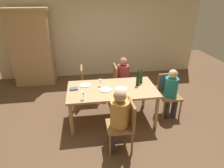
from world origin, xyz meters
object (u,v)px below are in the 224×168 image
at_px(dinner_plate_host, 105,90).
at_px(handbag, 105,96).
at_px(wine_bottle_tall_green, 141,77).
at_px(wine_glass_near_left, 100,81).
at_px(chair_far_right, 120,80).
at_px(dinner_plate_guest_right, 85,85).
at_px(chair_right_end, 168,88).
at_px(armoire_cabinet, 32,48).
at_px(person_man_bearded, 124,75).
at_px(dining_table, 112,92).
at_px(chair_far_left, 87,82).
at_px(wine_bottle_dark_red, 138,79).
at_px(person_woman_host, 118,116).
at_px(wine_glass_centre, 83,94).
at_px(dinner_plate_guest_left, 121,89).
at_px(chair_near, 124,122).
at_px(person_man_guest, 171,90).

height_order(dinner_plate_host, handbag, dinner_plate_host).
relative_size(wine_bottle_tall_green, wine_glass_near_left, 2.17).
distance_m(chair_far_right, dinner_plate_guest_right, 1.10).
relative_size(chair_right_end, dinner_plate_guest_right, 3.76).
height_order(wine_bottle_tall_green, dinner_plate_guest_right, wine_bottle_tall_green).
distance_m(armoire_cabinet, wine_bottle_tall_green, 3.38).
relative_size(chair_far_right, person_man_bearded, 0.82).
distance_m(dining_table, chair_right_end, 1.30).
height_order(chair_far_left, wine_bottle_dark_red, wine_bottle_dark_red).
bearing_deg(person_woman_host, chair_far_right, -11.28).
bearing_deg(chair_far_left, handbag, 90.00).
height_order(dining_table, wine_glass_near_left, wine_glass_near_left).
distance_m(wine_glass_centre, dinner_plate_guest_right, 0.59).
xyz_separation_m(chair_far_left, dinner_plate_guest_left, (0.67, -0.93, 0.22)).
xyz_separation_m(person_man_bearded, wine_glass_near_left, (-0.66, -0.72, 0.21)).
bearing_deg(chair_near, wine_glass_near_left, 16.73).
bearing_deg(dining_table, wine_bottle_tall_green, 15.88).
xyz_separation_m(person_man_guest, wine_glass_near_left, (-1.51, 0.18, 0.22)).
bearing_deg(wine_glass_centre, dinner_plate_guest_left, 21.28).
distance_m(person_man_bearded, wine_bottle_tall_green, 0.76).
relative_size(chair_near, person_woman_host, 0.79).
distance_m(person_man_guest, dinner_plate_host, 1.44).
bearing_deg(chair_near, dinner_plate_guest_left, -5.72).
bearing_deg(person_man_guest, chair_far_left, -26.70).
xyz_separation_m(person_woman_host, dinner_plate_guest_right, (-0.52, 1.10, 0.09)).
xyz_separation_m(chair_near, wine_glass_centre, (-0.67, 0.52, 0.32)).
height_order(person_man_bearded, handbag, person_man_bearded).
relative_size(dining_table, person_man_bearded, 1.63).
distance_m(chair_far_right, wine_glass_centre, 1.56).
xyz_separation_m(dining_table, chair_near, (0.09, -0.87, -0.13)).
distance_m(wine_bottle_tall_green, wine_bottle_dark_red, 0.16).
bearing_deg(person_woman_host, person_man_bearded, -14.79).
bearing_deg(dinner_plate_guest_right, handbag, 52.94).
distance_m(person_woman_host, person_man_bearded, 1.81).
distance_m(wine_bottle_tall_green, wine_glass_near_left, 0.89).
relative_size(chair_far_right, wine_bottle_dark_red, 2.77).
xyz_separation_m(person_man_guest, wine_bottle_dark_red, (-0.73, 0.09, 0.26)).
bearing_deg(wine_bottle_dark_red, dinner_plate_guest_left, -161.57).
xyz_separation_m(armoire_cabinet, chair_far_left, (1.51, -1.37, -0.56)).
bearing_deg(chair_far_right, wine_bottle_dark_red, 16.15).
bearing_deg(dinner_plate_guest_left, person_woman_host, -103.47).
distance_m(chair_right_end, dinner_plate_guest_left, 1.15).
relative_size(dining_table, handbag, 6.50).
distance_m(chair_far_right, chair_right_end, 1.23).
bearing_deg(dinner_plate_host, wine_glass_near_left, 110.36).
bearing_deg(dining_table, armoire_cabinet, 131.86).
height_order(chair_right_end, dinner_plate_guest_left, chair_right_end).
xyz_separation_m(person_man_guest, dinner_plate_host, (-1.43, -0.03, 0.12)).
height_order(chair_near, person_woman_host, person_woman_host).
relative_size(chair_right_end, wine_bottle_tall_green, 2.85).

